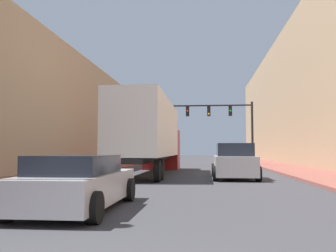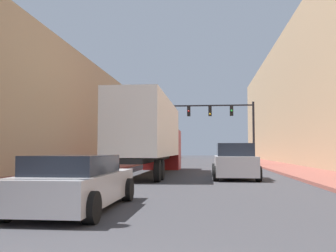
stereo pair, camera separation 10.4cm
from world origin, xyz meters
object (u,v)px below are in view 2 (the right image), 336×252
at_px(traffic_signal_gantry, 228,119).
at_px(semi_truck, 151,134).
at_px(sedan_car, 76,183).
at_px(suv_car, 234,162).

bearing_deg(traffic_signal_gantry, semi_truck, -113.97).
relative_size(sedan_car, suv_car, 1.02).
height_order(semi_truck, sedan_car, semi_truck).
relative_size(semi_truck, sedan_car, 2.99).
distance_m(semi_truck, sedan_car, 13.58).
bearing_deg(traffic_signal_gantry, suv_car, -91.91).
height_order(semi_truck, suv_car, semi_truck).
bearing_deg(suv_car, semi_truck, 145.70).
bearing_deg(sedan_car, suv_car, 66.48).
height_order(semi_truck, traffic_signal_gantry, traffic_signal_gantry).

